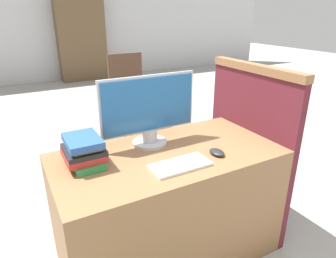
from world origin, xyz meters
name	(u,v)px	position (x,y,z in m)	size (l,w,h in m)	color
wall_back	(33,14)	(0.00, 6.05, 1.40)	(12.00, 0.06, 2.80)	silver
desk	(168,206)	(0.00, 0.34, 0.36)	(1.29, 0.67, 0.72)	#8C603D
carrel_divider	(248,147)	(0.67, 0.39, 0.59)	(0.07, 0.77, 1.16)	#5B1E28
monitor	(149,111)	(-0.04, 0.50, 0.93)	(0.59, 0.21, 0.42)	#B7B7BC
keyboard	(180,165)	(-0.02, 0.17, 0.73)	(0.31, 0.15, 0.02)	white
mouse	(217,152)	(0.23, 0.19, 0.74)	(0.07, 0.10, 0.03)	#262626
book_stack	(84,151)	(-0.44, 0.44, 0.80)	(0.20, 0.25, 0.15)	#2D7F42
far_chair	(129,92)	(0.60, 2.42, 0.53)	(0.44, 0.44, 0.98)	#4C3323
bookshelf_far	(81,37)	(0.88, 5.81, 0.92)	(1.01, 0.32, 1.84)	brown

